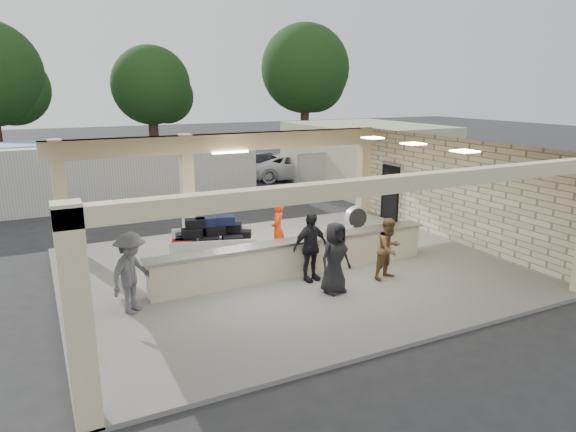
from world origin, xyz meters
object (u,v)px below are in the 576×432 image
drum_fan (356,218)px  container_white (115,174)px  baggage_handler (278,229)px  car_white_a (294,166)px  car_white_b (377,159)px  car_dark (267,166)px  passenger_b (310,247)px  passenger_a (389,249)px  baggage_counter (297,257)px  passenger_d (335,258)px  luggage_cart (211,238)px  passenger_c (131,273)px

drum_fan → container_white: bearing=131.1°
baggage_handler → car_white_a: baggage_handler is taller
car_white_b → baggage_handler: bearing=116.4°
drum_fan → car_dark: (1.81, 11.68, 0.14)m
passenger_b → car_white_a: bearing=55.0°
passenger_a → car_dark: bearing=63.2°
car_white_a → car_dark: (-1.34, 0.76, -0.01)m
baggage_counter → passenger_d: 1.62m
car_white_a → car_dark: 1.54m
car_white_a → container_white: container_white is taller
luggage_cart → passenger_a: 5.01m
car_white_b → car_dark: size_ratio=0.96×
car_white_b → baggage_counter: bearing=119.4°
drum_fan → baggage_handler: (-3.64, -1.20, 0.35)m
drum_fan → passenger_d: passenger_d is taller
luggage_cart → passenger_d: 3.98m
passenger_a → passenger_b: 2.09m
baggage_counter → passenger_b: (0.10, -0.58, 0.43)m
passenger_a → car_white_b: (11.38, 16.11, -0.28)m
passenger_d → baggage_counter: bearing=87.6°
passenger_c → car_white_b: passenger_c is taller
container_white → car_white_a: bearing=11.6°
passenger_c → passenger_d: passenger_c is taller
baggage_counter → car_white_b: 19.92m
drum_fan → baggage_counter: bearing=-139.6°
passenger_a → baggage_counter: bearing=132.0°
passenger_d → luggage_cart: bearing=109.7°
passenger_b → car_white_a: size_ratio=0.37×
passenger_d → car_white_a: 16.85m
passenger_c → car_dark: 18.21m
baggage_counter → container_white: container_white is taller
baggage_counter → drum_fan: 4.88m
baggage_counter → luggage_cart: 2.60m
luggage_cart → baggage_handler: bearing=13.5°
passenger_c → container_white: container_white is taller
passenger_a → passenger_c: size_ratio=0.88×
baggage_counter → car_dark: (5.71, 14.62, 0.12)m
passenger_b → car_white_a: (6.95, 14.44, -0.31)m
passenger_a → container_white: container_white is taller
baggage_handler → container_white: container_white is taller
baggage_counter → car_white_a: bearing=63.1°
baggage_handler → passenger_b: size_ratio=0.89×
car_dark → container_white: (-8.64, -2.83, 0.65)m
baggage_counter → passenger_a: 2.47m
baggage_counter → passenger_a: passenger_a is taller
drum_fan → passenger_a: 4.71m
car_white_a → passenger_a: bearing=169.2°
car_white_a → passenger_c: bearing=148.8°
baggage_counter → car_white_b: (13.41, 14.73, 0.06)m
passenger_a → luggage_cart: bearing=126.0°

